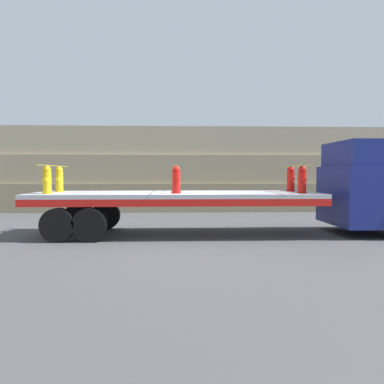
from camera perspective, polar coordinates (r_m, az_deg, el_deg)
name	(u,v)px	position (r m, az deg, el deg)	size (l,w,h in m)	color
ground_plane	(176,234)	(11.43, -2.39, -6.47)	(120.00, 120.00, 0.00)	#474749
rock_cliff	(177,169)	(19.29, -2.34, 3.45)	(60.00, 3.30, 4.11)	gray
truck_cab	(370,187)	(12.76, 25.54, 0.64)	(2.34, 2.65, 2.82)	navy
flatbed_trailer	(152,201)	(11.34, -6.07, -1.44)	(8.52, 2.59, 1.28)	#B2B2B7
fire_hydrant_yellow_near_0	(47,180)	(11.35, -21.22, 1.70)	(0.29, 0.51, 0.79)	gold
fire_hydrant_yellow_far_0	(59,179)	(12.39, -19.57, 1.81)	(0.29, 0.51, 0.79)	gold
fire_hydrant_red_near_1	(176,180)	(10.74, -2.42, 1.84)	(0.29, 0.51, 0.79)	red
fire_hydrant_red_far_1	(176,179)	(11.83, -2.40, 1.93)	(0.29, 0.51, 0.79)	red
fire_hydrant_red_near_2	(302,180)	(11.33, 16.42, 1.78)	(0.29, 0.51, 0.79)	red
fire_hydrant_red_far_2	(291,179)	(12.37, 14.80, 1.88)	(0.29, 0.51, 0.79)	red
cargo_strap_rear	(53,166)	(11.87, -20.40, 3.76)	(0.05, 2.69, 0.01)	yellow
cargo_strap_middle	(176,166)	(11.29, -2.41, 4.00)	(0.05, 2.69, 0.01)	yellow
cargo_strap_front	(296,166)	(11.85, 15.60, 3.84)	(0.05, 2.69, 0.01)	yellow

